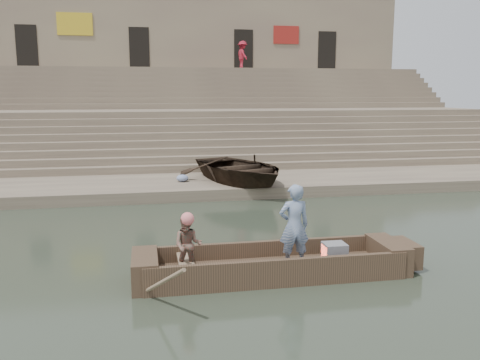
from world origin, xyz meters
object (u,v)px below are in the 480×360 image
object	(u,v)px
main_rowboat	(272,271)
standing_man	(294,226)
pedestrian	(243,55)
television	(334,253)
rowing_man	(188,245)
beached_rowboat	(240,169)

from	to	relation	value
main_rowboat	standing_man	distance (m)	1.06
pedestrian	main_rowboat	bearing A→B (deg)	159.06
main_rowboat	standing_man	bearing A→B (deg)	-15.09
main_rowboat	television	bearing A→B (deg)	0.00
rowing_man	television	xyz separation A→B (m)	(3.05, 0.14, -0.38)
main_rowboat	beached_rowboat	size ratio (longest dim) A/B	1.02
beached_rowboat	main_rowboat	bearing A→B (deg)	-116.11
rowing_man	beached_rowboat	bearing A→B (deg)	86.65
main_rowboat	beached_rowboat	world-z (taller)	beached_rowboat
television	rowing_man	bearing A→B (deg)	-177.41
standing_man	television	world-z (taller)	standing_man
beached_rowboat	pedestrian	xyz separation A→B (m)	(3.02, 15.08, 5.19)
television	pedestrian	xyz separation A→B (m)	(2.67, 23.78, 5.68)
standing_man	rowing_man	distance (m)	2.16
rowing_man	pedestrian	size ratio (longest dim) A/B	0.65
main_rowboat	pedestrian	bearing A→B (deg)	80.44
main_rowboat	television	world-z (taller)	television
beached_rowboat	rowing_man	bearing A→B (deg)	-126.64
rowing_man	television	world-z (taller)	rowing_man
standing_man	rowing_man	xyz separation A→B (m)	(-2.14, -0.02, -0.27)
television	beached_rowboat	bearing A→B (deg)	92.33
standing_man	beached_rowboat	bearing A→B (deg)	-94.27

